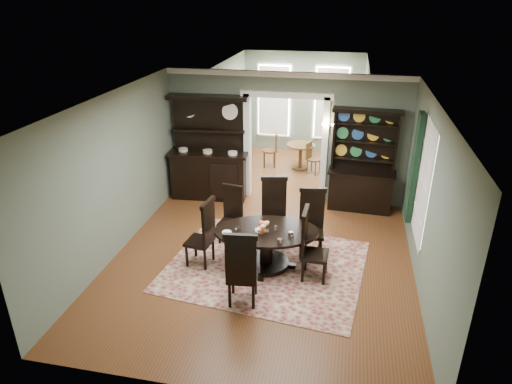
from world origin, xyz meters
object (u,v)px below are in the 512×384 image
welsh_dresser (362,174)px  parlor_table (300,153)px  sideboard (209,163)px  dining_table (267,241)px

welsh_dresser → parlor_table: 2.77m
sideboard → parlor_table: (1.93, 2.25, -0.39)m
parlor_table → dining_table: bearing=-90.4°
dining_table → welsh_dresser: 3.26m
sideboard → welsh_dresser: sideboard is taller
sideboard → parlor_table: bearing=44.8°
sideboard → welsh_dresser: bearing=-4.0°
dining_table → sideboard: 3.36m
dining_table → sideboard: size_ratio=0.83×
welsh_dresser → sideboard: bearing=-176.3°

